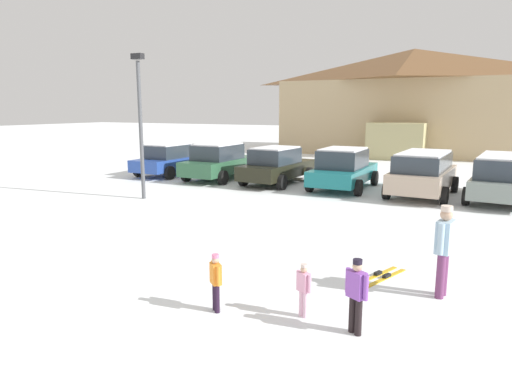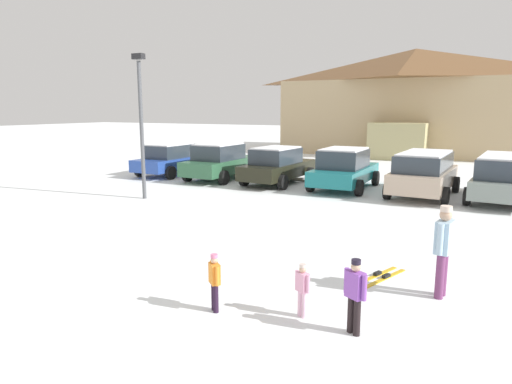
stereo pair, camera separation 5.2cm
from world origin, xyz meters
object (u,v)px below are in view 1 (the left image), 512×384
at_px(parked_black_sedan, 277,165).
at_px(skier_child_in_orange_jacket, 216,279).
at_px(skier_child_in_purple_jacket, 356,292).
at_px(lamp_post, 140,118).
at_px(parked_blue_hatchback, 170,159).
at_px(parked_grey_wagon, 502,176).
at_px(ski_lodge, 412,101).
at_px(skier_adult_in_blue_parka, 444,246).
at_px(parked_green_coupe, 219,161).
at_px(parked_beige_suv, 423,172).
at_px(skier_child_in_pink_snowsuit, 304,287).
at_px(parked_teal_hatchback, 343,168).
at_px(pair_of_skis, 381,276).

relative_size(parked_black_sedan, skier_child_in_orange_jacket, 4.53).
bearing_deg(skier_child_in_purple_jacket, lamp_post, 145.48).
height_order(skier_child_in_purple_jacket, lamp_post, lamp_post).
distance_m(parked_blue_hatchback, skier_child_in_purple_jacket, 17.63).
bearing_deg(parked_grey_wagon, parked_black_sedan, -179.48).
height_order(ski_lodge, lamp_post, ski_lodge).
distance_m(skier_child_in_purple_jacket, skier_adult_in_blue_parka, 2.31).
height_order(parked_green_coupe, skier_child_in_purple_jacket, parked_green_coupe).
xyz_separation_m(parked_beige_suv, skier_child_in_pink_snowsuit, (-0.34, -11.84, -0.41)).
xyz_separation_m(parked_grey_wagon, lamp_post, (-11.92, -5.47, 2.06)).
bearing_deg(skier_child_in_pink_snowsuit, parked_teal_hatchback, 103.26).
relative_size(parked_green_coupe, skier_child_in_pink_snowsuit, 5.02).
height_order(skier_child_in_orange_jacket, pair_of_skis, skier_child_in_orange_jacket).
height_order(skier_child_in_pink_snowsuit, skier_adult_in_blue_parka, skier_adult_in_blue_parka).
xyz_separation_m(parked_teal_hatchback, skier_child_in_pink_snowsuit, (2.83, -12.00, -0.35)).
xyz_separation_m(parked_grey_wagon, skier_adult_in_blue_parka, (-1.12, -10.14, 0.03)).
bearing_deg(skier_child_in_orange_jacket, parked_black_sedan, 109.91).
bearing_deg(skier_adult_in_blue_parka, skier_child_in_purple_jacket, -116.41).
distance_m(parked_green_coupe, skier_adult_in_blue_parka, 14.69).
relative_size(parked_teal_hatchback, parked_grey_wagon, 0.93).
bearing_deg(skier_child_in_orange_jacket, parked_beige_suv, 82.10).
bearing_deg(skier_child_in_orange_jacket, ski_lodge, 92.88).
bearing_deg(skier_child_in_orange_jacket, parked_blue_hatchback, 129.90).
height_order(parked_blue_hatchback, parked_green_coupe, parked_green_coupe).
bearing_deg(skier_child_in_purple_jacket, skier_child_in_orange_jacket, -172.70).
bearing_deg(parked_beige_suv, skier_child_in_purple_jacket, -87.37).
distance_m(parked_blue_hatchback, parked_black_sedan, 5.96).
relative_size(parked_beige_suv, skier_adult_in_blue_parka, 2.76).
height_order(parked_beige_suv, parked_grey_wagon, parked_beige_suv).
height_order(parked_teal_hatchback, parked_grey_wagon, parked_teal_hatchback).
xyz_separation_m(skier_child_in_orange_jacket, pair_of_skis, (2.13, 2.82, -0.54)).
xyz_separation_m(parked_beige_suv, lamp_post, (-9.22, -5.29, 2.05)).
relative_size(ski_lodge, pair_of_skis, 12.60).
distance_m(ski_lodge, skier_child_in_pink_snowsuit, 30.50).
height_order(ski_lodge, skier_child_in_purple_jacket, ski_lodge).
xyz_separation_m(skier_child_in_purple_jacket, lamp_post, (-9.78, 6.72, 2.31)).
relative_size(ski_lodge, parked_grey_wagon, 3.80).
bearing_deg(skier_child_in_orange_jacket, parked_grey_wagon, 70.57).
distance_m(parked_teal_hatchback, pair_of_skis, 10.33).
bearing_deg(parked_beige_suv, parked_green_coupe, 179.58).
bearing_deg(skier_child_in_purple_jacket, parked_beige_suv, 92.63).
xyz_separation_m(parked_blue_hatchback, pair_of_skis, (12.59, -9.69, -0.78)).
distance_m(parked_green_coupe, pair_of_skis, 13.56).
relative_size(parked_black_sedan, skier_child_in_purple_jacket, 3.85).
bearing_deg(parked_teal_hatchback, skier_child_in_pink_snowsuit, -76.74).
bearing_deg(parked_blue_hatchback, skier_child_in_pink_snowsuit, -45.53).
bearing_deg(parked_black_sedan, ski_lodge, 80.81).
height_order(skier_child_in_pink_snowsuit, skier_child_in_orange_jacket, skier_child_in_orange_jacket).
xyz_separation_m(parked_teal_hatchback, skier_adult_in_blue_parka, (4.74, -10.12, 0.09)).
bearing_deg(skier_adult_in_blue_parka, parked_beige_suv, 98.96).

